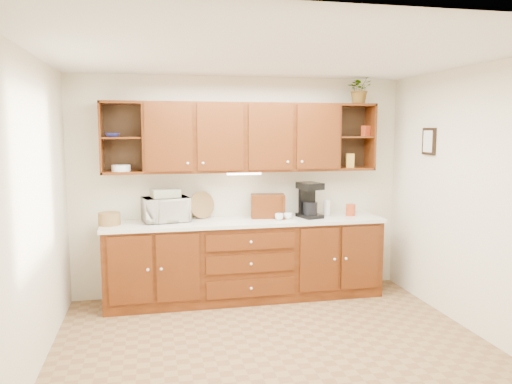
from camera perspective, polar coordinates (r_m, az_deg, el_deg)
name	(u,v)px	position (r m, az deg, el deg)	size (l,w,h in m)	color
floor	(276,350)	(4.72, 2.28, -17.64)	(4.00, 4.00, 0.00)	olive
ceiling	(277,55)	(4.33, 2.45, 15.37)	(4.00, 4.00, 0.00)	white
back_wall	(241,186)	(6.04, -1.75, 0.67)	(4.00, 4.00, 0.00)	beige
left_wall	(31,216)	(4.31, -24.37, -2.56)	(3.50, 3.50, 0.00)	beige
right_wall	(480,201)	(5.21, 24.21, -0.99)	(3.50, 3.50, 0.00)	beige
base_cabinets	(246,261)	(5.91, -1.20, -7.87)	(3.20, 0.60, 0.90)	#321505
countertop	(246,222)	(5.79, -1.19, -3.40)	(3.24, 0.64, 0.04)	silver
upper_cabinets	(244,137)	(5.84, -1.40, 6.29)	(3.20, 0.33, 0.80)	#321505
undercabinet_light	(244,174)	(5.81, -1.38, 2.11)	(0.40, 0.05, 0.03)	white
framed_picture	(429,141)	(5.90, 19.16, 5.49)	(0.03, 0.24, 0.30)	black
wicker_basket	(109,219)	(5.70, -16.41, -2.96)	(0.24, 0.24, 0.14)	olive
microwave	(166,209)	(5.76, -10.28, -1.97)	(0.50, 0.34, 0.28)	silver
towel_stack	(165,193)	(5.73, -10.33, -0.14)	(0.31, 0.23, 0.09)	#E1C26A
wine_bottle	(159,210)	(5.73, -11.08, -2.01)	(0.07, 0.07, 0.28)	black
woven_tray	(202,217)	(5.93, -6.17, -2.90)	(0.32, 0.32, 0.02)	olive
bread_box	(268,206)	(5.93, 1.35, -1.60)	(0.39, 0.25, 0.28)	#321505
mug_tree	(282,216)	(5.84, 2.95, -2.71)	(0.23, 0.23, 0.27)	#321505
canister_red	(351,210)	(6.17, 10.76, -2.02)	(0.11, 0.11, 0.14)	#AF3A19
canister_white	(327,207)	(6.16, 8.08, -1.76)	(0.09, 0.09, 0.19)	white
canister_yellow	(281,213)	(5.93, 2.82, -2.47)	(0.09, 0.09, 0.10)	gold
coffee_maker	(309,201)	(5.97, 6.09, -0.98)	(0.29, 0.34, 0.42)	black
bowl_stack	(112,135)	(5.73, -16.09, 6.27)	(0.17, 0.17, 0.04)	navy
plate_stack	(121,168)	(5.75, -15.17, 2.66)	(0.21, 0.21, 0.07)	white
pantry_box_yellow	(350,161)	(6.20, 10.68, 3.55)	(0.10, 0.07, 0.17)	gold
pantry_box_red	(366,131)	(6.27, 12.43, 6.83)	(0.09, 0.07, 0.13)	#AF3A19
potted_plant	(359,89)	(6.23, 11.74, 11.45)	(0.31, 0.27, 0.35)	#999999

